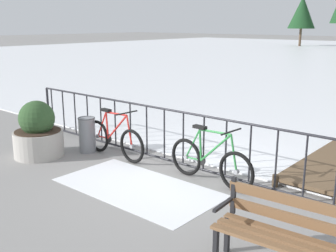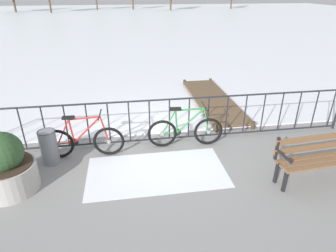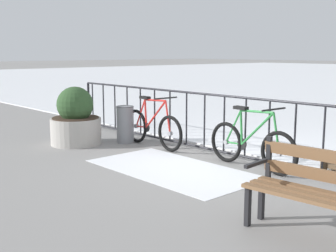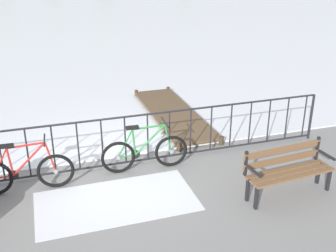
# 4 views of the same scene
# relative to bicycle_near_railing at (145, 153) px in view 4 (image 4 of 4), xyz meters

# --- Properties ---
(ground_plane) EXTENTS (160.00, 160.00, 0.00)m
(ground_plane) POSITION_rel_bicycle_near_railing_xyz_m (-0.55, 0.26, -0.37)
(ground_plane) COLOR gray
(frozen_pond) EXTENTS (80.00, 56.00, 0.03)m
(frozen_pond) POSITION_rel_bicycle_near_railing_xyz_m (-0.55, 28.66, -0.35)
(frozen_pond) COLOR white
(frozen_pond) RESTS_ON ground
(snow_patch) EXTENTS (2.71, 1.42, 0.01)m
(snow_patch) POSITION_rel_bicycle_near_railing_xyz_m (-0.77, -0.94, -0.36)
(snow_patch) COLOR white
(snow_patch) RESTS_ON ground
(railing_fence) EXTENTS (9.06, 0.06, 1.07)m
(railing_fence) POSITION_rel_bicycle_near_railing_xyz_m (-0.55, 0.26, 0.19)
(railing_fence) COLOR #232328
(railing_fence) RESTS_ON ground
(bicycle_near_railing) EXTENTS (1.71, 0.52, 0.97)m
(bicycle_near_railing) POSITION_rel_bicycle_near_railing_xyz_m (0.00, 0.00, 0.00)
(bicycle_near_railing) COLOR black
(bicycle_near_railing) RESTS_ON ground
(bicycle_second) EXTENTS (1.71, 0.52, 0.97)m
(bicycle_second) POSITION_rel_bicycle_near_railing_xyz_m (-2.22, -0.11, 0.00)
(bicycle_second) COLOR black
(bicycle_second) RESTS_ON ground
(park_bench) EXTENTS (1.63, 0.61, 0.89)m
(park_bench) POSITION_rel_bicycle_near_railing_xyz_m (2.13, -1.58, 0.14)
(park_bench) COLOR brown
(park_bench) RESTS_ON ground
(wooden_dock) EXTENTS (1.10, 3.91, 0.20)m
(wooden_dock) POSITION_rel_bicycle_near_railing_xyz_m (1.41, 2.47, -0.25)
(wooden_dock) COLOR brown
(wooden_dock) RESTS_ON ground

